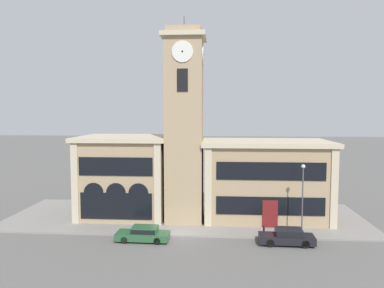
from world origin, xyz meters
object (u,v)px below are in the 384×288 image
Objects in this scene: parked_car_near at (144,233)px; bollard at (264,231)px; parked_car_mid at (287,236)px; street_lamp at (303,190)px.

parked_car_near is 10.92m from bollard.
parked_car_mid is 4.51× the size of bollard.
parked_car_near is 14.89m from street_lamp.
bollard is at bearing -37.04° from parked_car_mid.
parked_car_near is at bearing 1.65° from parked_car_mid.
bollard is at bearing -173.65° from street_lamp.
parked_car_mid is 2.36m from bollard.
parked_car_near is at bearing -172.57° from street_lamp.
parked_car_near is 4.49× the size of bollard.
street_lamp is at bearing -170.93° from parked_car_near.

